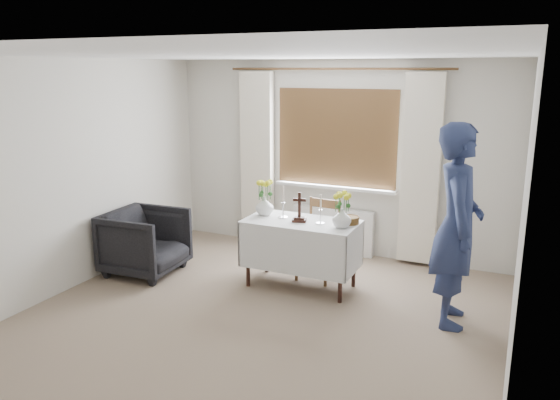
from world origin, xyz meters
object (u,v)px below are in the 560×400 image
at_px(flower_vase_right, 342,218).
at_px(wooden_chair, 318,240).
at_px(altar_table, 301,254).
at_px(person, 457,226).
at_px(flower_vase_left, 265,206).
at_px(wooden_cross, 299,207).
at_px(armchair, 145,242).

bearing_deg(flower_vase_right, wooden_chair, 136.99).
bearing_deg(altar_table, person, -6.90).
xyz_separation_m(wooden_chair, person, (1.56, -0.51, 0.50)).
distance_m(wooden_chair, flower_vase_left, 0.74).
bearing_deg(wooden_cross, wooden_chair, 60.00).
bearing_deg(flower_vase_left, armchair, -162.32).
height_order(armchair, flower_vase_left, flower_vase_left).
distance_m(wooden_cross, flower_vase_right, 0.49).
relative_size(altar_table, wooden_chair, 1.35).
xyz_separation_m(person, flower_vase_right, (-1.17, 0.14, -0.10)).
bearing_deg(armchair, wooden_chair, -73.14).
distance_m(wooden_chair, wooden_cross, 0.59).
distance_m(wooden_chair, person, 1.72).
bearing_deg(wooden_cross, altar_table, 59.89).
bearing_deg(armchair, person, -89.83).
height_order(altar_table, armchair, armchair).
xyz_separation_m(altar_table, armchair, (-1.84, -0.37, 0.00)).
bearing_deg(flower_vase_left, altar_table, -7.41).
bearing_deg(wooden_chair, altar_table, -100.68).
bearing_deg(altar_table, wooden_cross, -105.10).
bearing_deg(wooden_cross, flower_vase_right, -18.00).
xyz_separation_m(armchair, flower_vase_left, (1.37, 0.44, 0.48)).
bearing_deg(flower_vase_right, altar_table, 172.92).
bearing_deg(armchair, altar_table, -81.24).
relative_size(wooden_chair, flower_vase_left, 4.30).
xyz_separation_m(wooden_chair, flower_vase_right, (0.40, -0.37, 0.41)).
xyz_separation_m(armchair, wooden_cross, (1.83, 0.34, 0.54)).
xyz_separation_m(armchair, person, (3.49, 0.17, 0.58)).
bearing_deg(altar_table, wooden_chair, 75.02).
xyz_separation_m(person, flower_vase_left, (-2.12, 0.26, -0.09)).
bearing_deg(flower_vase_left, flower_vase_right, -7.25).
distance_m(wooden_chair, armchair, 2.05).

